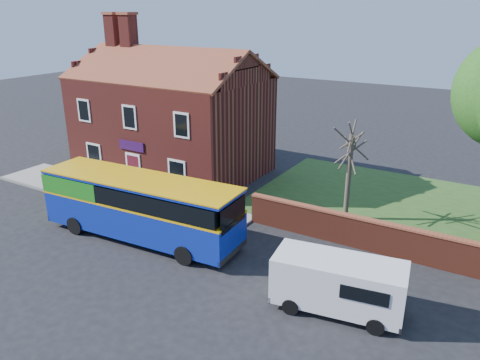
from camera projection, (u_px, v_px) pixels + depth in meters
The scene contains 8 objects.
ground at pixel (136, 269), 20.72m from camera, with size 120.00×120.00×0.00m, color black.
pavement at pixel (116, 195), 28.71m from camera, with size 18.00×3.50×0.12m, color gray.
kerb at pixel (94, 205), 27.30m from camera, with size 18.00×0.15×0.14m, color slate.
shop_building at pixel (172, 123), 32.20m from camera, with size 12.30×8.13×10.50m.
boundary_wall at pixel (479, 260), 19.77m from camera, with size 22.00×0.38×1.60m.
bus at pixel (135, 203), 23.05m from camera, with size 10.56×3.28×3.17m.
van_near at pixel (339, 283), 17.47m from camera, with size 5.09×2.65×2.13m.
bare_tree at pixel (349, 173), 24.70m from camera, with size 1.95×2.33×5.21m.
Camera 1 is at (13.30, -13.13, 10.81)m, focal length 35.00 mm.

